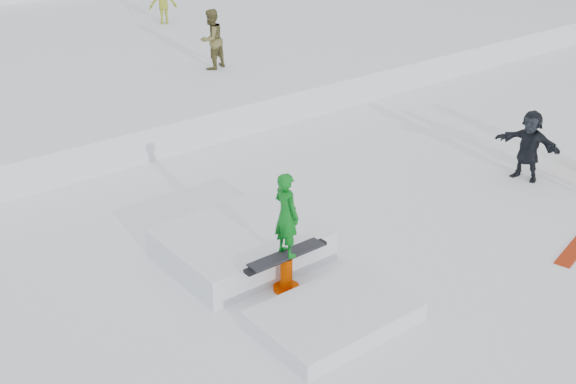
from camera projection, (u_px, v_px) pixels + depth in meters
ground at (341, 305)px, 11.54m from camera, size 120.00×120.00×0.00m
snow_midrise at (0, 64)px, 22.67m from camera, size 50.00×18.00×0.80m
walker_olive at (211, 39)px, 20.41m from camera, size 0.97×0.84×1.69m
walker_ygreen at (163, 1)px, 25.61m from camera, size 1.14×0.90×1.54m
spectator_dark at (529, 145)px, 15.56m from camera, size 0.76×1.51×1.56m
loose_board_red at (575, 249)px, 13.09m from camera, size 1.43×0.61×0.03m
jib_rail_feature at (265, 259)px, 12.22m from camera, size 2.60×4.40×2.11m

